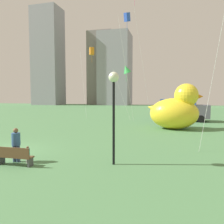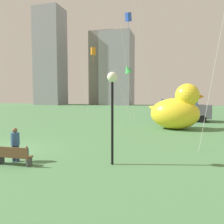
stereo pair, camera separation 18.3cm
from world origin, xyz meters
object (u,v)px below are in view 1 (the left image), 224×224
(person_adult, at_px, (16,143))
(kite_green, at_px, (126,69))
(person_child, at_px, (28,154))
(kite_orange, at_px, (92,52))
(park_bench, at_px, (15,156))
(kite_pink, at_px, (135,1))
(box_truck, at_px, (184,110))
(giant_inflatable_duck, at_px, (176,110))
(lamppost, at_px, (114,92))
(kite_blue, at_px, (127,18))

(person_adult, bearing_deg, kite_green, 86.44)
(person_child, distance_m, kite_orange, 25.48)
(park_bench, bearing_deg, person_child, 54.58)
(park_bench, distance_m, kite_pink, 29.59)
(box_truck, relative_size, kite_orange, 0.59)
(giant_inflatable_duck, xyz_separation_m, lamppost, (-3.14, -12.42, 1.54))
(kite_blue, bearing_deg, park_bench, -93.70)
(person_adult, bearing_deg, giant_inflatable_duck, 59.10)
(box_truck, bearing_deg, person_child, -111.88)
(box_truck, bearing_deg, person_adult, -113.58)
(person_child, distance_m, kite_pink, 29.17)
(kite_pink, bearing_deg, kite_green, -108.16)
(giant_inflatable_duck, bearing_deg, kite_orange, 141.80)
(box_truck, distance_m, kite_orange, 16.15)
(park_bench, bearing_deg, giant_inflatable_duck, 61.22)
(person_child, height_order, lamppost, lamppost)
(person_child, relative_size, kite_green, 0.11)
(park_bench, xyz_separation_m, kite_green, (0.98, 21.93, 6.53))
(person_child, distance_m, giant_inflatable_duck, 15.24)
(person_adult, distance_m, giant_inflatable_duck, 15.49)
(person_child, xyz_separation_m, kite_pink, (1.44, 23.90, 16.66))
(person_adult, height_order, kite_pink, kite_pink)
(park_bench, relative_size, lamppost, 0.39)
(park_bench, height_order, giant_inflatable_duck, giant_inflatable_duck)
(giant_inflatable_duck, height_order, kite_blue, kite_blue)
(box_truck, bearing_deg, kite_blue, -173.38)
(person_adult, xyz_separation_m, person_child, (0.70, -0.06, -0.47))
(kite_pink, height_order, kite_green, kite_pink)
(giant_inflatable_duck, height_order, kite_green, kite_green)
(park_bench, height_order, person_child, park_bench)
(park_bench, bearing_deg, box_truck, 67.76)
(lamppost, height_order, kite_green, kite_green)
(giant_inflatable_duck, bearing_deg, person_child, -118.51)
(kite_orange, bearing_deg, person_adult, -79.13)
(park_bench, relative_size, person_adult, 1.02)
(giant_inflatable_duck, bearing_deg, kite_pink, 118.76)
(kite_pink, bearing_deg, park_bench, -94.20)
(person_adult, xyz_separation_m, box_truck, (9.08, 20.80, 0.51))
(kite_orange, relative_size, kite_blue, 0.75)
(person_adult, bearing_deg, kite_pink, 84.87)
(park_bench, height_order, kite_orange, kite_orange)
(person_child, bearing_deg, kite_pink, 86.56)
(person_child, distance_m, lamppost, 5.15)
(kite_orange, distance_m, kite_green, 6.70)
(park_bench, bearing_deg, person_adult, 121.81)
(kite_orange, relative_size, kite_green, 1.38)
(kite_orange, height_order, kite_pink, kite_pink)
(box_truck, height_order, kite_blue, kite_blue)
(kite_pink, relative_size, kite_green, 2.45)
(lamppost, distance_m, kite_blue, 21.82)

